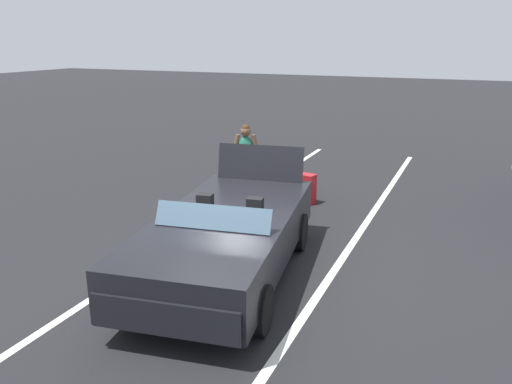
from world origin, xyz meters
The scene contains 8 objects.
ground_plane centered at (0.00, 0.00, 0.00)m, with size 80.00×80.00×0.00m, color black.
lot_line_near centered at (0.00, -1.34, 0.00)m, with size 18.00×0.12×0.01m, color silver.
lot_line_mid centered at (0.00, 1.36, 0.00)m, with size 18.00×0.12×0.01m, color silver.
convertible_car centered at (0.20, 0.03, 0.59)m, with size 4.36×2.37×1.54m.
suitcase_large_black centered at (-4.40, -0.63, 0.37)m, with size 0.32×0.49×0.97m.
suitcase_medium_bright centered at (-3.74, -0.07, 0.31)m, with size 0.32×0.44×0.62m.
suitcase_small_carryon centered at (-3.65, -0.76, 0.25)m, with size 0.25×0.37×0.71m.
traveler_person centered at (-3.22, -1.18, 0.93)m, with size 0.31×0.60×1.65m.
Camera 1 is at (5.94, 3.07, 3.30)m, focal length 35.89 mm.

